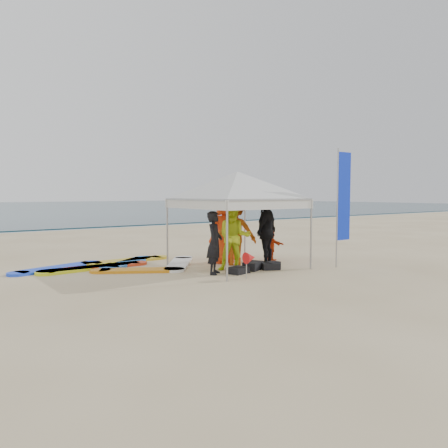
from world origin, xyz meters
TOP-DOWN VIEW (x-y plane):
  - ground at (0.00, 0.00)m, footprint 120.00×120.00m
  - shoreline_foam at (0.00, 18.20)m, footprint 160.00×1.20m
  - person_black_a at (-0.00, 1.96)m, footprint 0.69×0.67m
  - person_yellow at (0.67, 2.03)m, footprint 1.10×1.05m
  - person_orange_a at (1.30, 2.81)m, footprint 1.41×1.25m
  - person_black_b at (1.79, 2.02)m, footprint 1.24×0.94m
  - person_orange_b at (1.26, 3.24)m, footprint 0.98×0.68m
  - person_seated at (2.74, 2.87)m, footprint 0.32×0.89m
  - canopy_tent at (1.10, 2.44)m, footprint 3.98×3.98m
  - feather_flag at (3.51, 0.80)m, footprint 0.55×0.04m
  - marker_pennant at (0.36, 1.00)m, footprint 0.28×0.28m
  - gear_pile at (1.16, 1.72)m, footprint 1.63×0.76m
  - surfboard_spread at (-1.61, 4.45)m, footprint 4.99×2.89m

SIDE VIEW (x-z plane):
  - ground at x=0.00m, z-range 0.00..0.00m
  - shoreline_foam at x=0.00m, z-range 0.00..0.01m
  - surfboard_spread at x=-1.61m, z-range 0.00..0.07m
  - gear_pile at x=1.16m, z-range -0.01..0.21m
  - person_seated at x=2.74m, z-range 0.00..0.95m
  - marker_pennant at x=0.36m, z-range 0.18..0.81m
  - person_black_a at x=0.00m, z-range 0.00..1.59m
  - person_yellow at x=0.67m, z-range 0.00..1.79m
  - person_orange_a at x=1.30m, z-range 0.00..1.89m
  - person_orange_b at x=1.26m, z-range 0.00..1.90m
  - person_black_b at x=1.79m, z-range 0.00..1.95m
  - feather_flag at x=3.51m, z-range 0.29..3.54m
  - canopy_tent at x=1.10m, z-range 1.11..4.12m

